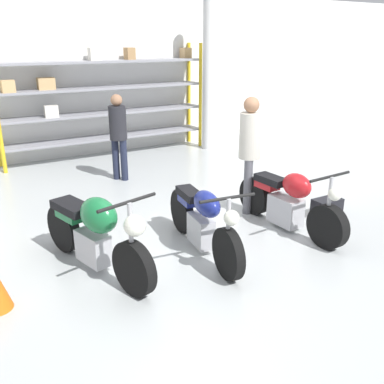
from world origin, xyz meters
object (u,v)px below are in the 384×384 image
motorcycle_red (289,202)px  person_browsing (118,131)px  motorcycle_green (95,232)px  shelving_rack (103,97)px  person_near_rack (250,146)px  toolbox (327,208)px  motorcycle_blue (203,220)px

motorcycle_red → person_browsing: 3.58m
motorcycle_green → motorcycle_red: motorcycle_green is taller
shelving_rack → person_near_rack: bearing=-80.6°
shelving_rack → person_browsing: shelving_rack is taller
person_browsing → toolbox: bearing=84.4°
shelving_rack → toolbox: 5.54m
motorcycle_red → person_near_rack: (-0.09, 0.82, 0.65)m
shelving_rack → person_near_rack: shelving_rack is taller
motorcycle_blue → shelving_rack: bearing=-179.5°
motorcycle_green → motorcycle_red: (2.70, -0.23, -0.09)m
motorcycle_blue → person_browsing: bearing=-176.5°
motorcycle_blue → toolbox: (2.23, 0.03, -0.30)m
toolbox → motorcycle_red: bearing=-177.6°
motorcycle_red → motorcycle_blue: bearing=-93.2°
motorcycle_blue → toolbox: 2.25m
person_browsing → toolbox: person_browsing is taller
shelving_rack → person_browsing: size_ratio=2.90×
toolbox → person_browsing: bearing=121.5°
motorcycle_blue → person_browsing: (0.21, 3.33, 0.51)m
shelving_rack → toolbox: shelving_rack is taller
person_browsing → motorcycle_green: bearing=27.1°
motorcycle_green → motorcycle_red: 2.71m
motorcycle_green → person_near_rack: (2.62, 0.59, 0.56)m
shelving_rack → motorcycle_red: size_ratio=2.37×
shelving_rack → toolbox: (1.63, -5.16, -1.19)m
motorcycle_green → person_near_rack: person_near_rack is taller
person_near_rack → person_browsing: bearing=-27.9°
motorcycle_blue → person_near_rack: person_near_rack is taller
motorcycle_green → person_near_rack: 2.74m
motorcycle_red → toolbox: bearing=89.3°
person_browsing → motorcycle_red: bearing=72.7°
motorcycle_green → toolbox: size_ratio=4.54×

